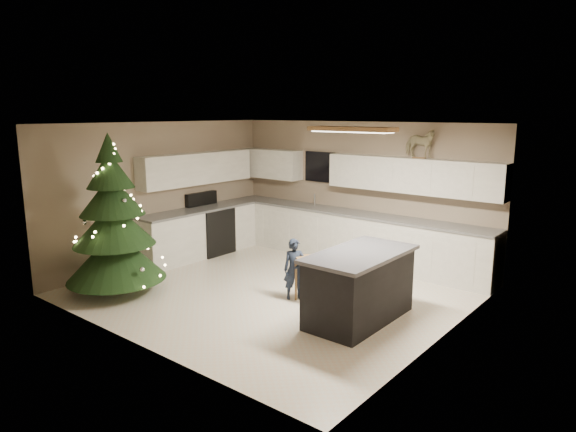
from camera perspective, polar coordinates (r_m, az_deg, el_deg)
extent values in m
plane|color=beige|center=(8.21, -1.56, -8.28)|extent=(5.50, 5.50, 0.00)
cube|color=gray|center=(9.87, 7.90, 2.79)|extent=(5.50, 0.02, 2.60)
cube|color=gray|center=(6.23, -16.78, -2.71)|extent=(5.50, 0.02, 2.60)
cube|color=gray|center=(9.85, -13.85, 2.55)|extent=(0.02, 5.00, 2.60)
cube|color=gray|center=(6.46, 17.27, -2.25)|extent=(0.02, 5.00, 2.60)
cube|color=silver|center=(7.72, -1.66, 10.19)|extent=(5.50, 5.00, 0.02)
cube|color=olive|center=(7.03, 7.06, 9.57)|extent=(1.25, 0.32, 0.06)
cube|color=white|center=(7.03, 7.05, 9.29)|extent=(1.15, 0.24, 0.02)
cube|color=white|center=(9.78, 6.85, -2.34)|extent=(5.48, 0.60, 0.90)
cube|color=white|center=(10.15, -9.90, -1.91)|extent=(0.60, 2.60, 0.90)
cube|color=slate|center=(9.67, 6.89, 0.35)|extent=(5.48, 0.62, 0.04)
cube|color=slate|center=(10.05, -9.95, 0.69)|extent=(0.62, 2.60, 0.04)
cube|color=white|center=(10.87, -1.84, 5.82)|extent=(1.40, 0.35, 0.60)
cube|color=white|center=(9.12, 13.60, 4.40)|extent=(3.20, 0.35, 0.60)
cube|color=white|center=(10.12, -10.08, 5.22)|extent=(0.35, 2.60, 0.60)
cube|color=black|center=(10.28, 3.57, 5.47)|extent=(0.70, 0.04, 0.60)
cube|color=#99999E|center=(10.18, 2.63, 0.87)|extent=(0.55, 0.40, 0.06)
cylinder|color=#99999E|center=(10.23, 2.97, 1.83)|extent=(0.03, 0.03, 0.24)
cube|color=black|center=(10.33, -8.58, -1.64)|extent=(0.64, 0.75, 0.90)
cube|color=black|center=(10.40, -9.61, 1.79)|extent=(0.10, 0.75, 0.30)
cube|color=black|center=(7.03, 7.94, -7.93)|extent=(0.80, 1.60, 0.90)
cube|color=#36363D|center=(6.89, 8.05, -4.20)|extent=(0.90, 1.70, 0.05)
cylinder|color=olive|center=(7.63, 2.19, -4.75)|extent=(0.35, 0.35, 0.04)
cylinder|color=olive|center=(7.71, 0.88, -7.16)|extent=(0.04, 0.04, 0.62)
cylinder|color=olive|center=(7.57, 2.35, -7.52)|extent=(0.04, 0.04, 0.62)
cylinder|color=olive|center=(7.89, 1.99, -6.71)|extent=(0.04, 0.04, 0.62)
cylinder|color=olive|center=(7.75, 3.44, -7.06)|extent=(0.04, 0.04, 0.62)
cube|color=olive|center=(7.76, 2.16, -7.86)|extent=(0.27, 0.03, 0.03)
cylinder|color=#3F2816|center=(8.50, -18.41, -6.98)|extent=(0.13, 0.13, 0.33)
cone|color=black|center=(8.38, -18.60, -4.12)|extent=(1.50, 1.50, 0.77)
cone|color=black|center=(8.26, -18.82, -0.80)|extent=(1.24, 1.24, 0.66)
cone|color=black|center=(8.19, -19.02, 2.22)|extent=(0.97, 0.97, 0.61)
cone|color=black|center=(8.14, -19.19, 4.91)|extent=(0.71, 0.71, 0.55)
cone|color=black|center=(8.11, -19.35, 7.23)|extent=(0.40, 0.40, 0.44)
sphere|color=#FFD88C|center=(7.85, -15.33, -7.50)|extent=(0.04, 0.04, 0.04)
sphere|color=#FFD88C|center=(8.09, -13.86, -6.35)|extent=(0.04, 0.04, 0.04)
sphere|color=#FFD88C|center=(8.38, -13.48, -5.21)|extent=(0.04, 0.04, 0.04)
sphere|color=#FFD88C|center=(8.67, -14.11, -4.22)|extent=(0.04, 0.04, 0.04)
sphere|color=#FFD88C|center=(8.88, -15.49, -3.46)|extent=(0.04, 0.04, 0.04)
sphere|color=#FFD88C|center=(8.99, -17.29, -2.94)|extent=(0.04, 0.04, 0.04)
sphere|color=#FFD88C|center=(8.98, -19.19, -2.64)|extent=(0.04, 0.04, 0.04)
sphere|color=#FFD88C|center=(8.86, -20.88, -2.50)|extent=(0.04, 0.04, 0.04)
sphere|color=#FFD88C|center=(8.64, -22.09, -2.46)|extent=(0.04, 0.04, 0.04)
sphere|color=#FFD88C|center=(8.38, -22.62, -2.44)|extent=(0.04, 0.04, 0.04)
sphere|color=#FFD88C|center=(8.13, -22.35, -2.35)|extent=(0.04, 0.04, 0.04)
sphere|color=#FFD88C|center=(7.92, -21.36, -2.12)|extent=(0.04, 0.04, 0.04)
sphere|color=#FFD88C|center=(7.80, -19.89, -1.69)|extent=(0.04, 0.04, 0.04)
sphere|color=#FFD88C|center=(7.79, -18.30, -1.10)|extent=(0.04, 0.04, 0.04)
sphere|color=#FFD88C|center=(7.88, -16.99, -0.38)|extent=(0.04, 0.04, 0.04)
sphere|color=#FFD88C|center=(8.02, -16.22, 0.37)|extent=(0.04, 0.04, 0.04)
sphere|color=#FFD88C|center=(8.20, -16.09, 1.09)|extent=(0.04, 0.04, 0.04)
sphere|color=#FFD88C|center=(8.35, -16.52, 1.72)|extent=(0.04, 0.04, 0.04)
sphere|color=#FFD88C|center=(8.46, -17.36, 2.26)|extent=(0.04, 0.04, 0.04)
sphere|color=#FFD88C|center=(8.50, -18.39, 2.70)|extent=(0.04, 0.04, 0.04)
sphere|color=#FFD88C|center=(8.48, -19.41, 3.07)|extent=(0.04, 0.04, 0.04)
sphere|color=#FFD88C|center=(8.40, -20.24, 3.41)|extent=(0.04, 0.04, 0.04)
sphere|color=#FFD88C|center=(8.29, -20.73, 3.74)|extent=(0.04, 0.04, 0.04)
sphere|color=#FFD88C|center=(8.17, -20.85, 4.11)|extent=(0.04, 0.04, 0.04)
sphere|color=#FFD88C|center=(8.06, -20.62, 4.52)|extent=(0.04, 0.04, 0.04)
sphere|color=#FFD88C|center=(7.99, -20.13, 4.99)|extent=(0.04, 0.04, 0.04)
sphere|color=#FFD88C|center=(7.96, -19.57, 5.50)|extent=(0.04, 0.04, 0.04)
sphere|color=#FFD88C|center=(7.98, -19.07, 6.03)|extent=(0.04, 0.04, 0.04)
sphere|color=#FFD88C|center=(8.02, -18.77, 6.56)|extent=(0.04, 0.04, 0.04)
sphere|color=#FFD88C|center=(8.06, -18.69, 7.07)|extent=(0.04, 0.04, 0.04)
sphere|color=#FFD88C|center=(8.10, -18.81, 7.57)|extent=(0.04, 0.04, 0.04)
sphere|color=silver|center=(7.89, -16.00, -5.76)|extent=(0.08, 0.08, 0.08)
sphere|color=silver|center=(8.80, -17.44, -1.82)|extent=(0.08, 0.08, 0.08)
sphere|color=silver|center=(8.17, -21.63, -0.74)|extent=(0.08, 0.08, 0.08)
sphere|color=silver|center=(8.01, -17.37, 1.74)|extent=(0.08, 0.08, 0.08)
sphere|color=silver|center=(8.32, -19.06, 4.29)|extent=(0.08, 0.08, 0.08)
sphere|color=silver|center=(8.09, -19.65, 6.41)|extent=(0.08, 0.08, 0.08)
imported|color=#1E2B41|center=(7.73, 0.74, -5.92)|extent=(0.39, 0.40, 0.93)
cube|color=olive|center=(9.01, 14.25, 6.27)|extent=(0.22, 0.02, 0.02)
cube|color=olive|center=(9.07, 14.44, 6.30)|extent=(0.22, 0.02, 0.02)
imported|color=beige|center=(9.02, 14.43, 7.85)|extent=(0.57, 0.26, 0.48)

